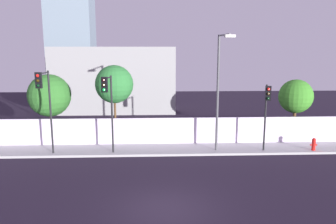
{
  "coord_description": "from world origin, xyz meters",
  "views": [
    {
      "loc": [
        -0.45,
        -12.92,
        6.58
      ],
      "look_at": [
        0.37,
        6.5,
        2.93
      ],
      "focal_mm": 35.53,
      "sensor_mm": 36.0,
      "label": 1
    }
  ],
  "objects_px": {
    "traffic_light_center": "(108,98)",
    "roadside_tree_midleft": "(114,84)",
    "roadside_tree_midright": "(296,97)",
    "traffic_light_right": "(45,95)",
    "roadside_tree_leftmost": "(49,96)",
    "traffic_light_left": "(267,104)",
    "fire_hydrant": "(314,144)",
    "street_lamp_curbside": "(219,84)"
  },
  "relations": [
    {
      "from": "traffic_light_center",
      "to": "fire_hydrant",
      "type": "distance_m",
      "value": 13.46
    },
    {
      "from": "fire_hydrant",
      "to": "roadside_tree_leftmost",
      "type": "bearing_deg",
      "value": 170.01
    },
    {
      "from": "roadside_tree_midleft",
      "to": "roadside_tree_midright",
      "type": "distance_m",
      "value": 13.1
    },
    {
      "from": "roadside_tree_leftmost",
      "to": "traffic_light_left",
      "type": "bearing_deg",
      "value": -13.49
    },
    {
      "from": "traffic_light_left",
      "to": "roadside_tree_midright",
      "type": "xyz_separation_m",
      "value": [
        3.3,
        3.44,
        -0.03
      ]
    },
    {
      "from": "traffic_light_center",
      "to": "traffic_light_right",
      "type": "relative_size",
      "value": 0.94
    },
    {
      "from": "traffic_light_center",
      "to": "street_lamp_curbside",
      "type": "distance_m",
      "value": 6.88
    },
    {
      "from": "street_lamp_curbside",
      "to": "roadside_tree_midright",
      "type": "height_order",
      "value": "street_lamp_curbside"
    },
    {
      "from": "roadside_tree_leftmost",
      "to": "roadside_tree_midright",
      "type": "xyz_separation_m",
      "value": [
        17.63,
        -0.0,
        -0.17
      ]
    },
    {
      "from": "traffic_light_left",
      "to": "traffic_light_right",
      "type": "distance_m",
      "value": 13.44
    },
    {
      "from": "traffic_light_left",
      "to": "fire_hydrant",
      "type": "xyz_separation_m",
      "value": [
        3.34,
        0.32,
        -2.69
      ]
    },
    {
      "from": "traffic_light_left",
      "to": "roadside_tree_midright",
      "type": "height_order",
      "value": "roadside_tree_midright"
    },
    {
      "from": "traffic_light_center",
      "to": "traffic_light_right",
      "type": "xyz_separation_m",
      "value": [
        -3.68,
        -0.24,
        0.23
      ]
    },
    {
      "from": "traffic_light_center",
      "to": "fire_hydrant",
      "type": "bearing_deg",
      "value": 1.88
    },
    {
      "from": "traffic_light_right",
      "to": "street_lamp_curbside",
      "type": "xyz_separation_m",
      "value": [
        10.5,
        0.74,
        0.53
      ]
    },
    {
      "from": "street_lamp_curbside",
      "to": "fire_hydrant",
      "type": "height_order",
      "value": "street_lamp_curbside"
    },
    {
      "from": "roadside_tree_midleft",
      "to": "street_lamp_curbside",
      "type": "bearing_deg",
      "value": -23.96
    },
    {
      "from": "traffic_light_center",
      "to": "roadside_tree_midright",
      "type": "distance_m",
      "value": 13.52
    },
    {
      "from": "traffic_light_center",
      "to": "roadside_tree_midright",
      "type": "bearing_deg",
      "value": 15.2
    },
    {
      "from": "traffic_light_center",
      "to": "street_lamp_curbside",
      "type": "bearing_deg",
      "value": 4.2
    },
    {
      "from": "traffic_light_left",
      "to": "traffic_light_center",
      "type": "height_order",
      "value": "traffic_light_center"
    },
    {
      "from": "traffic_light_center",
      "to": "fire_hydrant",
      "type": "relative_size",
      "value": 5.95
    },
    {
      "from": "fire_hydrant",
      "to": "roadside_tree_midright",
      "type": "height_order",
      "value": "roadside_tree_midright"
    },
    {
      "from": "fire_hydrant",
      "to": "traffic_light_left",
      "type": "bearing_deg",
      "value": -174.45
    },
    {
      "from": "roadside_tree_midleft",
      "to": "roadside_tree_midright",
      "type": "height_order",
      "value": "roadside_tree_midleft"
    },
    {
      "from": "roadside_tree_leftmost",
      "to": "fire_hydrant",
      "type": "bearing_deg",
      "value": -9.99
    },
    {
      "from": "traffic_light_right",
      "to": "street_lamp_curbside",
      "type": "distance_m",
      "value": 10.54
    },
    {
      "from": "street_lamp_curbside",
      "to": "traffic_light_center",
      "type": "bearing_deg",
      "value": -175.8
    },
    {
      "from": "traffic_light_left",
      "to": "traffic_light_right",
      "type": "bearing_deg",
      "value": -178.53
    },
    {
      "from": "fire_hydrant",
      "to": "roadside_tree_midleft",
      "type": "relative_size",
      "value": 0.15
    },
    {
      "from": "traffic_light_center",
      "to": "roadside_tree_midleft",
      "type": "distance_m",
      "value": 3.58
    },
    {
      "from": "roadside_tree_leftmost",
      "to": "roadside_tree_midleft",
      "type": "distance_m",
      "value": 4.62
    },
    {
      "from": "traffic_light_right",
      "to": "roadside_tree_leftmost",
      "type": "distance_m",
      "value": 3.92
    },
    {
      "from": "roadside_tree_leftmost",
      "to": "roadside_tree_midright",
      "type": "relative_size",
      "value": 1.1
    },
    {
      "from": "traffic_light_right",
      "to": "roadside_tree_midleft",
      "type": "distance_m",
      "value": 5.26
    },
    {
      "from": "fire_hydrant",
      "to": "roadside_tree_leftmost",
      "type": "distance_m",
      "value": 18.17
    },
    {
      "from": "street_lamp_curbside",
      "to": "roadside_tree_midleft",
      "type": "bearing_deg",
      "value": 156.04
    },
    {
      "from": "traffic_light_left",
      "to": "fire_hydrant",
      "type": "distance_m",
      "value": 4.3
    },
    {
      "from": "traffic_light_right",
      "to": "roadside_tree_leftmost",
      "type": "bearing_deg",
      "value": 103.54
    },
    {
      "from": "street_lamp_curbside",
      "to": "fire_hydrant",
      "type": "relative_size",
      "value": 8.93
    },
    {
      "from": "traffic_light_left",
      "to": "street_lamp_curbside",
      "type": "height_order",
      "value": "street_lamp_curbside"
    },
    {
      "from": "fire_hydrant",
      "to": "roadside_tree_midright",
      "type": "distance_m",
      "value": 4.09
    }
  ]
}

